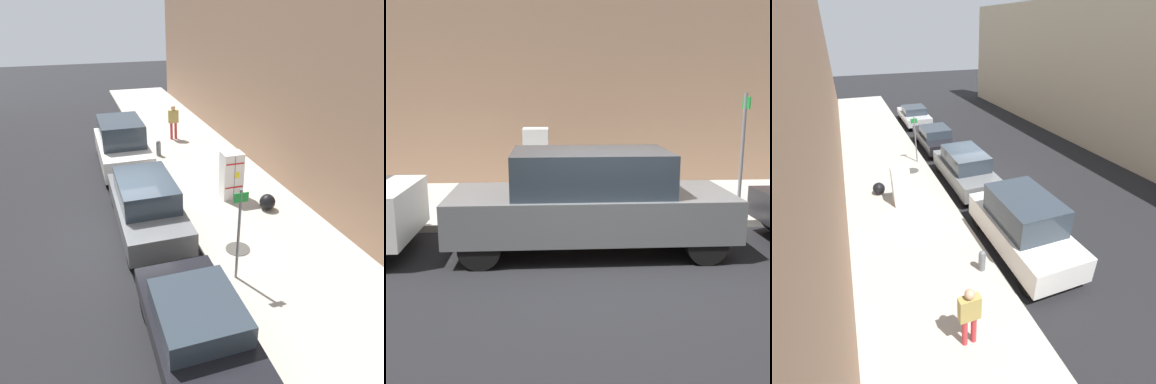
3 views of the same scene
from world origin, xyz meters
TOP-DOWN VIEW (x-y plane):
  - ground_plane at (0.00, 0.00)m, footprint 80.00×80.00m
  - sidewalk_slab at (-4.10, 0.00)m, footprint 4.37×44.00m
  - building_facade_near at (-7.51, 0.00)m, footprint 2.44×39.60m
  - discarded_refrigerator at (-3.98, -1.23)m, footprint 0.73×0.59m
  - manhole_cover at (-2.91, 1.89)m, footprint 0.70×0.70m
  - street_sign_post at (-2.35, 3.01)m, footprint 0.36×0.07m
  - trash_bag at (-4.82, -0.00)m, footprint 0.54×0.54m
  - parked_suv_gray at (-0.71, -0.25)m, footprint 1.87×4.71m

SIDE VIEW (x-z plane):
  - ground_plane at x=0.00m, z-range 0.00..0.00m
  - sidewalk_slab at x=-4.10m, z-range 0.00..0.14m
  - manhole_cover at x=-2.91m, z-range 0.14..0.16m
  - trash_bag at x=-4.82m, z-range 0.14..0.69m
  - parked_suv_gray at x=-0.71m, z-range 0.02..1.75m
  - discarded_refrigerator at x=-3.98m, z-range 0.14..1.85m
  - street_sign_post at x=-2.35m, z-range 0.30..2.81m
  - building_facade_near at x=-7.51m, z-range 0.00..8.69m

